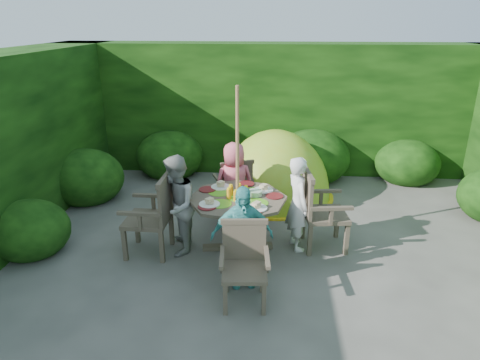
# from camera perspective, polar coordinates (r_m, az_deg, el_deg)

# --- Properties ---
(ground) EXTENTS (60.00, 60.00, 0.00)m
(ground) POSITION_cam_1_polar(r_m,az_deg,el_deg) (5.47, 5.63, -11.89)
(ground) COLOR #4A4842
(ground) RESTS_ON ground
(hedge_enclosure) EXTENTS (9.00, 9.00, 2.50)m
(hedge_enclosure) POSITION_cam_1_polar(r_m,az_deg,el_deg) (6.18, 5.90, 4.78)
(hedge_enclosure) COLOR black
(hedge_enclosure) RESTS_ON ground
(patio_table) EXTENTS (1.49, 1.49, 0.91)m
(patio_table) POSITION_cam_1_polar(r_m,az_deg,el_deg) (5.61, -0.29, -3.46)
(patio_table) COLOR #40362A
(patio_table) RESTS_ON ground
(parasol_pole) EXTENTS (0.05, 0.05, 2.20)m
(parasol_pole) POSITION_cam_1_polar(r_m,az_deg,el_deg) (5.43, -0.34, 0.97)
(parasol_pole) COLOR olive
(parasol_pole) RESTS_ON ground
(garden_chair_right) EXTENTS (0.64, 0.69, 1.05)m
(garden_chair_right) POSITION_cam_1_polar(r_m,az_deg,el_deg) (5.80, 10.46, -3.81)
(garden_chair_right) COLOR #40362A
(garden_chair_right) RESTS_ON ground
(garden_chair_left) EXTENTS (0.58, 0.64, 1.05)m
(garden_chair_left) POSITION_cam_1_polar(r_m,az_deg,el_deg) (5.67, -11.40, -4.49)
(garden_chair_left) COLOR #40362A
(garden_chair_left) RESTS_ON ground
(garden_chair_back) EXTENTS (0.68, 0.64, 0.90)m
(garden_chair_back) POSITION_cam_1_polar(r_m,az_deg,el_deg) (6.69, -0.75, -0.84)
(garden_chair_back) COLOR #40362A
(garden_chair_back) RESTS_ON ground
(garden_chair_front) EXTENTS (0.56, 0.51, 0.87)m
(garden_chair_front) POSITION_cam_1_polar(r_m,az_deg,el_deg) (4.72, 0.58, -10.89)
(garden_chair_front) COLOR #40362A
(garden_chair_front) RESTS_ON ground
(child_right) EXTENTS (0.44, 0.54, 1.29)m
(child_right) POSITION_cam_1_polar(r_m,az_deg,el_deg) (5.71, 7.72, -3.15)
(child_right) COLOR silver
(child_right) RESTS_ON ground
(child_left) EXTENTS (0.59, 0.71, 1.33)m
(child_left) POSITION_cam_1_polar(r_m,az_deg,el_deg) (5.61, -8.53, -3.40)
(child_left) COLOR #969591
(child_left) RESTS_ON ground
(child_back) EXTENTS (0.73, 0.61, 1.27)m
(child_back) POSITION_cam_1_polar(r_m,az_deg,el_deg) (6.35, -0.78, -0.55)
(child_back) COLOR #E05C6F
(child_back) RESTS_ON ground
(child_front) EXTENTS (0.77, 0.44, 1.23)m
(child_front) POSITION_cam_1_polar(r_m,az_deg,el_deg) (4.90, 0.25, -7.56)
(child_front) COLOR #4AAEAC
(child_front) RESTS_ON ground
(dome_tent) EXTENTS (2.06, 2.06, 2.35)m
(dome_tent) POSITION_cam_1_polar(r_m,az_deg,el_deg) (7.59, 4.58, -2.10)
(dome_tent) COLOR #A2B623
(dome_tent) RESTS_ON ground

